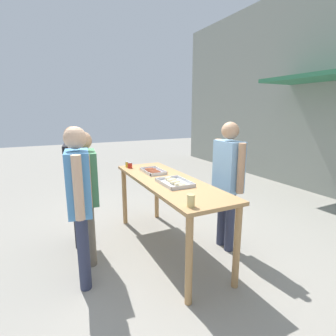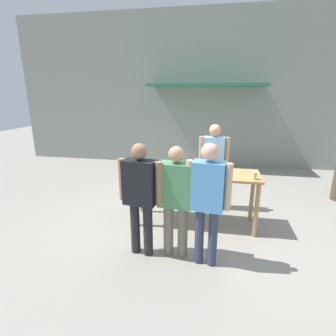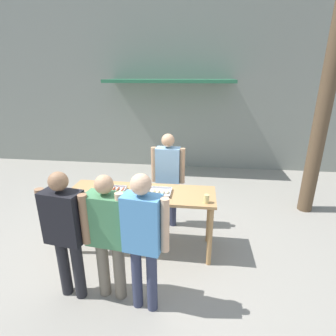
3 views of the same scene
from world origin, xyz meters
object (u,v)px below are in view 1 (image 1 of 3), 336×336
object	(u,v)px
food_tray_sausages	(153,171)
food_tray_buns	(174,182)
person_server_behind_table	(228,175)
person_customer_waiting_in_line	(86,188)
condiment_jar_mustard	(128,164)
beer_cup	(191,201)
condiment_jar_ketchup	(130,165)
person_customer_with_cup	(79,194)
person_customer_holding_hotdog	(76,177)

from	to	relation	value
food_tray_sausages	food_tray_buns	xyz separation A→B (m)	(0.66, -0.00, 0.01)
person_server_behind_table	person_customer_waiting_in_line	distance (m)	1.74
food_tray_buns	condiment_jar_mustard	distance (m)	1.18
food_tray_sausages	beer_cup	size ratio (longest dim) A/B	3.58
condiment_jar_ketchup	person_customer_with_cup	world-z (taller)	person_customer_with_cup
person_customer_waiting_in_line	food_tray_sausages	bearing A→B (deg)	-67.15
condiment_jar_mustard	person_customer_with_cup	distance (m)	1.49
food_tray_buns	condiment_jar_ketchup	xyz separation A→B (m)	(-1.07, -0.20, 0.02)
food_tray_sausages	person_customer_waiting_in_line	xyz separation A→B (m)	(0.28, -0.96, -0.04)
person_customer_holding_hotdog	condiment_jar_ketchup	bearing A→B (deg)	-66.12
food_tray_buns	person_customer_holding_hotdog	distance (m)	1.32
food_tray_buns	person_customer_waiting_in_line	bearing A→B (deg)	-111.34
person_customer_holding_hotdog	person_customer_with_cup	distance (m)	0.90
condiment_jar_ketchup	person_customer_waiting_in_line	distance (m)	1.03
person_customer_with_cup	condiment_jar_mustard	bearing A→B (deg)	-27.84
person_server_behind_table	person_customer_holding_hotdog	distance (m)	1.96
food_tray_sausages	person_customer_with_cup	distance (m)	1.29
condiment_jar_ketchup	beer_cup	xyz separation A→B (m)	(1.78, -0.01, 0.01)
person_customer_holding_hotdog	person_customer_with_cup	world-z (taller)	person_customer_with_cup
condiment_jar_mustard	person_customer_holding_hotdog	xyz separation A→B (m)	(0.31, -0.80, -0.04)
food_tray_sausages	condiment_jar_ketchup	distance (m)	0.46
condiment_jar_ketchup	person_customer_holding_hotdog	size ratio (longest dim) A/B	0.05
person_customer_waiting_in_line	person_customer_with_cup	bearing A→B (deg)	170.13
condiment_jar_ketchup	person_customer_waiting_in_line	world-z (taller)	person_customer_waiting_in_line
food_tray_sausages	condiment_jar_ketchup	size ratio (longest dim) A/B	4.73
beer_cup	person_customer_holding_hotdog	size ratio (longest dim) A/B	0.07
person_server_behind_table	person_customer_holding_hotdog	bearing A→B (deg)	-116.79
food_tray_sausages	person_server_behind_table	distance (m)	1.03
food_tray_buns	person_customer_holding_hotdog	bearing A→B (deg)	-130.09
food_tray_buns	beer_cup	xyz separation A→B (m)	(0.72, -0.21, 0.04)
person_server_behind_table	person_customer_waiting_in_line	size ratio (longest dim) A/B	1.06
beer_cup	person_customer_holding_hotdog	world-z (taller)	person_customer_holding_hotdog
food_tray_buns	food_tray_sausages	bearing A→B (deg)	179.78
condiment_jar_mustard	beer_cup	distance (m)	1.88
person_customer_waiting_in_line	condiment_jar_mustard	bearing A→B (deg)	-37.22
beer_cup	person_server_behind_table	distance (m)	1.11
food_tray_buns	person_customer_with_cup	size ratio (longest dim) A/B	0.27
beer_cup	person_customer_waiting_in_line	size ratio (longest dim) A/B	0.07
person_customer_holding_hotdog	beer_cup	bearing A→B (deg)	-144.22
condiment_jar_mustard	person_customer_waiting_in_line	xyz separation A→B (m)	(0.78, -0.75, -0.06)
food_tray_sausages	condiment_jar_ketchup	xyz separation A→B (m)	(-0.41, -0.20, 0.03)
food_tray_buns	beer_cup	distance (m)	0.75
condiment_jar_mustard	beer_cup	xyz separation A→B (m)	(1.88, 0.00, 0.01)
person_server_behind_table	person_customer_holding_hotdog	size ratio (longest dim) A/B	1.04
food_tray_buns	person_server_behind_table	xyz separation A→B (m)	(0.09, 0.71, 0.03)
beer_cup	person_customer_waiting_in_line	bearing A→B (deg)	-145.51
person_customer_with_cup	condiment_jar_ketchup	bearing A→B (deg)	-30.31
condiment_jar_mustard	beer_cup	bearing A→B (deg)	0.12
condiment_jar_ketchup	beer_cup	size ratio (longest dim) A/B	0.76
condiment_jar_ketchup	person_server_behind_table	distance (m)	1.47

